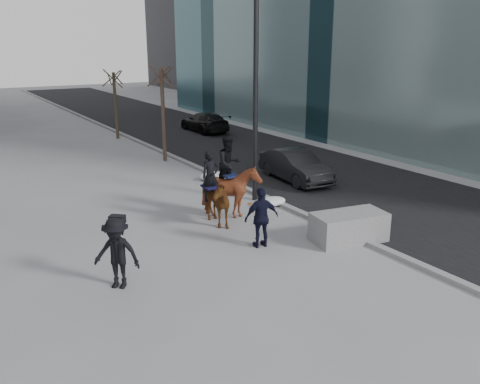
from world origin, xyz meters
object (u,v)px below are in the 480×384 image
planter (349,227)px  mounted_right (231,185)px  mounted_left (213,198)px  car_near (295,166)px

planter → mounted_right: mounted_right is taller
mounted_left → mounted_right: (0.89, 0.35, 0.20)m
car_near → mounted_right: bearing=-146.5°
mounted_left → mounted_right: bearing=21.5°
planter → mounted_left: bearing=128.7°
planter → car_near: car_near is taller
car_near → mounted_left: bearing=-147.5°
planter → mounted_left: 4.34m
mounted_right → mounted_left: bearing=-158.5°
planter → car_near: size_ratio=0.54×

